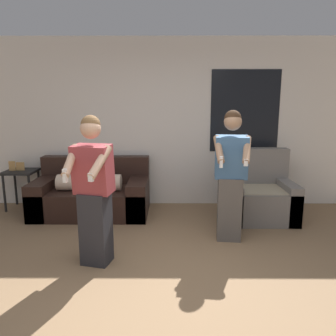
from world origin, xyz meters
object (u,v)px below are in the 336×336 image
side_table (21,176)px  person_right (231,176)px  armchair (258,196)px  person_left (94,191)px  couch (93,194)px

side_table → person_right: size_ratio=0.48×
armchair → side_table: 3.72m
side_table → person_left: 2.45m
person_left → person_right: size_ratio=0.98×
couch → person_right: bearing=-27.1°
person_left → person_right: 1.65m
armchair → side_table: bearing=173.7°
side_table → person_right: (3.12, -1.21, 0.29)m
armchair → person_left: (-2.09, -1.43, 0.47)m
couch → person_left: 1.75m
couch → person_left: person_left is taller
side_table → couch: bearing=-10.3°
couch → person_left: (0.41, -1.62, 0.51)m
armchair → person_right: bearing=-125.4°
couch → side_table: bearing=169.7°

